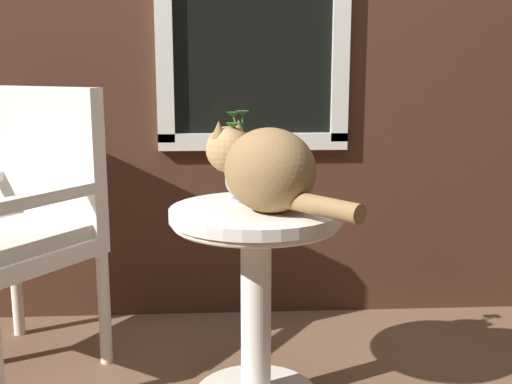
% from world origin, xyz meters
% --- Properties ---
extents(back_wall, '(4.00, 0.07, 2.60)m').
position_xyz_m(back_wall, '(0.00, 0.86, 1.30)').
color(back_wall, '#47281C').
rests_on(back_wall, ground_plane).
extents(wicker_side_table, '(0.53, 0.53, 0.64)m').
position_xyz_m(wicker_side_table, '(0.09, 0.09, 0.45)').
color(wicker_side_table, silver).
rests_on(wicker_side_table, ground_plane).
extents(wicker_chair, '(0.72, 0.71, 1.00)m').
position_xyz_m(wicker_chair, '(-0.73, 0.40, 0.55)').
color(wicker_chair, silver).
rests_on(wicker_chair, ground_plane).
extents(cat, '(0.43, 0.50, 0.26)m').
position_xyz_m(cat, '(0.11, 0.05, 0.77)').
color(cat, olive).
rests_on(cat, wicker_side_table).
extents(pewter_vase_with_ivy, '(0.11, 0.12, 0.29)m').
position_xyz_m(pewter_vase_with_ivy, '(0.05, 0.18, 0.73)').
color(pewter_vase_with_ivy, '#99999E').
rests_on(pewter_vase_with_ivy, wicker_side_table).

